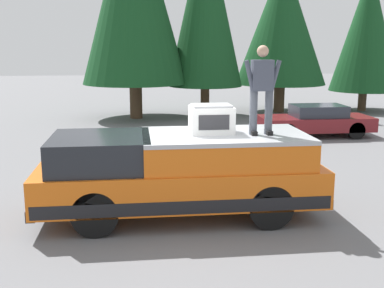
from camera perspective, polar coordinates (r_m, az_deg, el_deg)
name	(u,v)px	position (r m, az deg, el deg)	size (l,w,h in m)	color
ground_plane	(179,216)	(9.70, -1.54, -8.51)	(90.00, 90.00, 0.00)	slate
pickup_truck	(180,173)	(9.45, -1.41, -3.49)	(2.01, 5.54, 1.65)	orange
compressor_unit	(211,119)	(9.39, 2.31, 2.98)	(0.65, 0.84, 0.56)	white
person_on_truck_bed	(262,88)	(9.26, 8.28, 6.64)	(0.29, 0.72, 1.69)	#4C515B
parked_car_maroon	(316,121)	(18.37, 14.47, 2.69)	(1.64, 4.10, 1.16)	maroon
conifer_far_left	(367,29)	(26.10, 20.08, 12.65)	(3.45, 3.45, 7.14)	#4C3826
conifer_left	(282,22)	(24.45, 10.61, 14.06)	(4.42, 4.42, 7.45)	#4C3826
conifer_center_left	(205,2)	(22.85, 1.61, 16.47)	(3.46, 3.46, 9.07)	#4C3826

